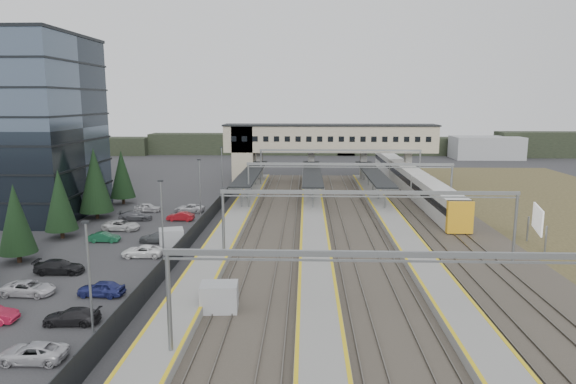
{
  "coord_description": "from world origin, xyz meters",
  "views": [
    {
      "loc": [
        6.03,
        -56.28,
        15.62
      ],
      "look_at": [
        3.71,
        8.76,
        4.0
      ],
      "focal_mm": 32.0,
      "sensor_mm": 36.0,
      "label": 1
    }
  ],
  "objects_px": {
    "billboard": "(538,220)",
    "relay_cabin_near": "(219,298)",
    "footbridge": "(315,141)",
    "train": "(408,178)",
    "relay_cabin_far": "(171,240)"
  },
  "relations": [
    {
      "from": "billboard",
      "to": "relay_cabin_near",
      "type": "bearing_deg",
      "value": -149.3
    },
    {
      "from": "footbridge",
      "to": "train",
      "type": "height_order",
      "value": "footbridge"
    },
    {
      "from": "relay_cabin_near",
      "to": "train",
      "type": "distance_m",
      "value": 59.51
    },
    {
      "from": "relay_cabin_near",
      "to": "train",
      "type": "relative_size",
      "value": 0.05
    },
    {
      "from": "relay_cabin_near",
      "to": "train",
      "type": "height_order",
      "value": "train"
    },
    {
      "from": "relay_cabin_near",
      "to": "train",
      "type": "bearing_deg",
      "value": 65.82
    },
    {
      "from": "footbridge",
      "to": "billboard",
      "type": "relative_size",
      "value": 7.67
    },
    {
      "from": "relay_cabin_near",
      "to": "billboard",
      "type": "height_order",
      "value": "billboard"
    },
    {
      "from": "relay_cabin_near",
      "to": "footbridge",
      "type": "height_order",
      "value": "footbridge"
    },
    {
      "from": "relay_cabin_far",
      "to": "footbridge",
      "type": "relative_size",
      "value": 0.07
    },
    {
      "from": "relay_cabin_near",
      "to": "footbridge",
      "type": "xyz_separation_m",
      "value": [
        8.08,
        62.37,
        6.79
      ]
    },
    {
      "from": "relay_cabin_near",
      "to": "billboard",
      "type": "bearing_deg",
      "value": 30.7
    },
    {
      "from": "relay_cabin_far",
      "to": "billboard",
      "type": "distance_m",
      "value": 39.17
    },
    {
      "from": "relay_cabin_near",
      "to": "relay_cabin_far",
      "type": "distance_m",
      "value": 17.91
    },
    {
      "from": "relay_cabin_far",
      "to": "train",
      "type": "bearing_deg",
      "value": 49.86
    }
  ]
}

